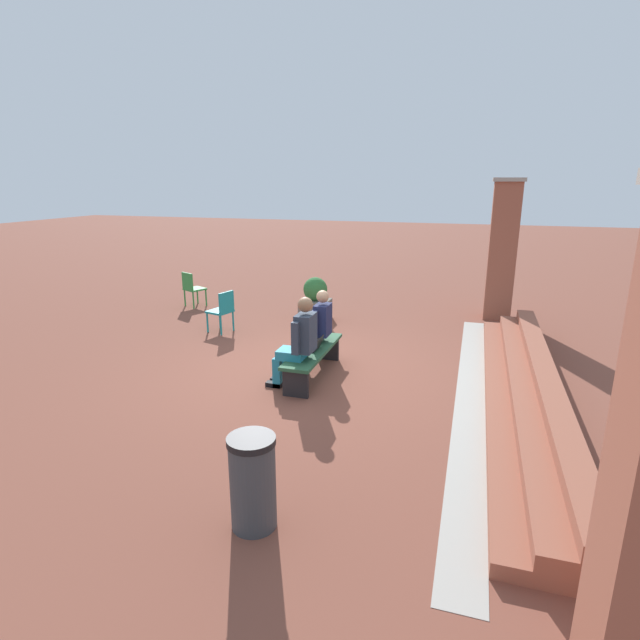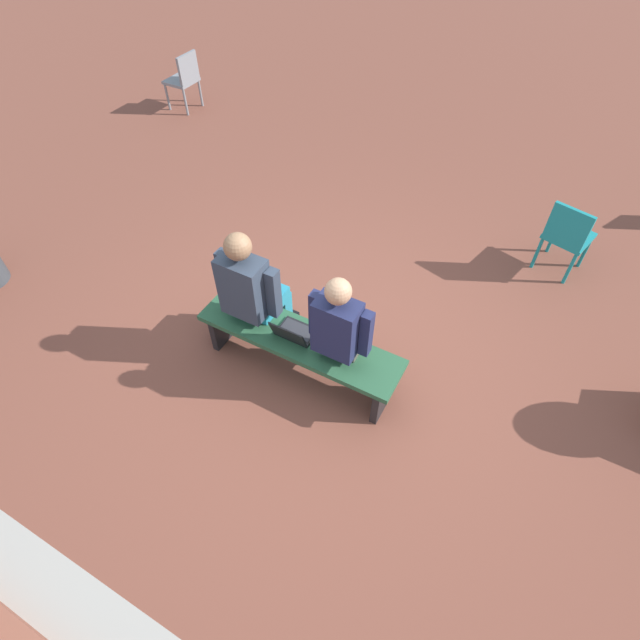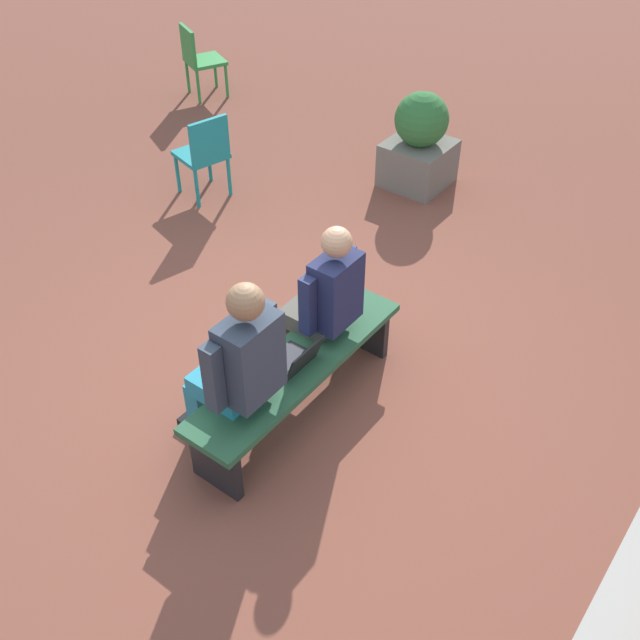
# 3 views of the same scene
# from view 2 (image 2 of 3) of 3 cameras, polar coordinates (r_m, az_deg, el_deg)

# --- Properties ---
(ground_plane) EXTENTS (60.00, 60.00, 0.00)m
(ground_plane) POSITION_cam_2_polar(r_m,az_deg,el_deg) (4.58, 0.94, -4.63)
(ground_plane) COLOR brown
(concrete_strip) EXTENTS (7.82, 0.40, 0.01)m
(concrete_strip) POSITION_cam_2_polar(r_m,az_deg,el_deg) (3.91, -22.87, -30.34)
(concrete_strip) COLOR #A8A399
(concrete_strip) RESTS_ON ground
(bench) EXTENTS (1.80, 0.44, 0.45)m
(bench) POSITION_cam_2_polar(r_m,az_deg,el_deg) (4.24, -2.39, -2.82)
(bench) COLOR #285638
(bench) RESTS_ON ground
(person_student) EXTENTS (0.51, 0.65, 1.30)m
(person_student) POSITION_cam_2_polar(r_m,az_deg,el_deg) (3.90, 2.58, -1.01)
(person_student) COLOR #4C473D
(person_student) RESTS_ON ground
(person_adult) EXTENTS (0.56, 0.71, 1.37)m
(person_adult) POSITION_cam_2_polar(r_m,az_deg,el_deg) (4.19, -7.66, 3.51)
(person_adult) COLOR teal
(person_adult) RESTS_ON ground
(laptop) EXTENTS (0.32, 0.29, 0.21)m
(laptop) POSITION_cam_2_polar(r_m,az_deg,el_deg) (4.13, -3.04, -1.44)
(laptop) COLOR black
(laptop) RESTS_ON bench
(plastic_chair_near_bench_right) EXTENTS (0.51, 0.51, 0.84)m
(plastic_chair_near_bench_right) POSITION_cam_2_polar(r_m,az_deg,el_deg) (5.67, 26.43, 8.75)
(plastic_chair_near_bench_right) COLOR teal
(plastic_chair_near_bench_right) RESTS_ON ground
(plastic_chair_by_pillar) EXTENTS (0.43, 0.43, 0.84)m
(plastic_chair_by_pillar) POSITION_cam_2_polar(r_m,az_deg,el_deg) (8.64, -15.24, 25.16)
(plastic_chair_by_pillar) COLOR gray
(plastic_chair_by_pillar) RESTS_ON ground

